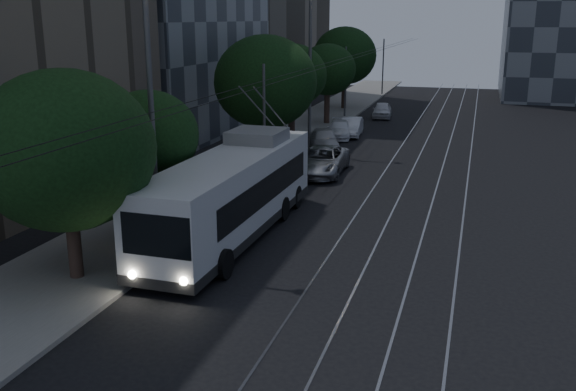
% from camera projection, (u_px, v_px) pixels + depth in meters
% --- Properties ---
extents(ground, '(120.00, 120.00, 0.00)m').
position_uv_depth(ground, '(317.00, 261.00, 22.35)').
color(ground, black).
rests_on(ground, ground).
extents(sidewalk, '(5.00, 90.00, 0.15)m').
position_uv_depth(sidewalk, '(281.00, 143.00, 42.86)').
color(sidewalk, slate).
rests_on(sidewalk, ground).
extents(tram_rails, '(4.52, 90.00, 0.02)m').
position_uv_depth(tram_rails, '(434.00, 153.00, 40.12)').
color(tram_rails, gray).
rests_on(tram_rails, ground).
extents(overhead_wires, '(2.23, 90.00, 6.00)m').
position_uv_depth(overhead_wires, '(319.00, 94.00, 41.26)').
color(overhead_wires, black).
rests_on(overhead_wires, ground).
extents(trolleybus, '(2.81, 12.48, 5.63)m').
position_uv_depth(trolleybus, '(233.00, 194.00, 24.46)').
color(trolleybus, silver).
rests_on(trolleybus, ground).
extents(pickup_silver, '(2.58, 5.34, 1.47)m').
position_uv_depth(pickup_silver, '(321.00, 161.00, 34.60)').
color(pickup_silver, '#9D9FA5').
rests_on(pickup_silver, ground).
extents(car_white_a, '(2.92, 4.49, 1.42)m').
position_uv_depth(car_white_a, '(324.00, 139.00, 40.79)').
color(car_white_a, '#B2B2B7').
rests_on(car_white_a, ground).
extents(car_white_b, '(2.17, 4.32, 1.20)m').
position_uv_depth(car_white_b, '(339.00, 129.00, 45.06)').
color(car_white_b, silver).
rests_on(car_white_b, ground).
extents(car_white_c, '(1.69, 4.05, 1.30)m').
position_uv_depth(car_white_c, '(351.00, 127.00, 45.80)').
color(car_white_c, silver).
rests_on(car_white_c, ground).
extents(car_white_d, '(1.89, 3.91, 1.29)m').
position_uv_depth(car_white_d, '(382.00, 110.00, 54.13)').
color(car_white_d, silver).
rests_on(car_white_d, ground).
extents(tree_0, '(5.51, 5.51, 6.77)m').
position_uv_depth(tree_0, '(65.00, 151.00, 19.56)').
color(tree_0, '#32221B').
rests_on(tree_0, ground).
extents(tree_1, '(3.85, 3.85, 5.60)m').
position_uv_depth(tree_1, '(148.00, 136.00, 24.39)').
color(tree_1, '#32221B').
rests_on(tree_1, ground).
extents(tree_2, '(5.76, 5.76, 7.33)m').
position_uv_depth(tree_2, '(265.00, 82.00, 35.61)').
color(tree_2, '#32221B').
rests_on(tree_2, ground).
extents(tree_3, '(4.53, 4.53, 6.62)m').
position_uv_depth(tree_3, '(292.00, 76.00, 41.34)').
color(tree_3, '#32221B').
rests_on(tree_3, ground).
extents(tree_4, '(4.41, 4.41, 6.29)m').
position_uv_depth(tree_4, '(327.00, 70.00, 49.64)').
color(tree_4, '#32221B').
rests_on(tree_4, ground).
extents(tree_5, '(5.72, 5.72, 7.44)m').
position_uv_depth(tree_5, '(345.00, 56.00, 57.85)').
color(tree_5, '#32221B').
rests_on(tree_5, ground).
extents(streetlamp_near, '(2.61, 0.44, 10.91)m').
position_uv_depth(streetlamp_near, '(160.00, 69.00, 21.55)').
color(streetlamp_near, '#58585B').
rests_on(streetlamp_near, ground).
extents(streetlamp_far, '(2.62, 0.44, 10.94)m').
position_uv_depth(streetlamp_far, '(317.00, 46.00, 39.07)').
color(streetlamp_far, '#58585B').
rests_on(streetlamp_far, ground).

